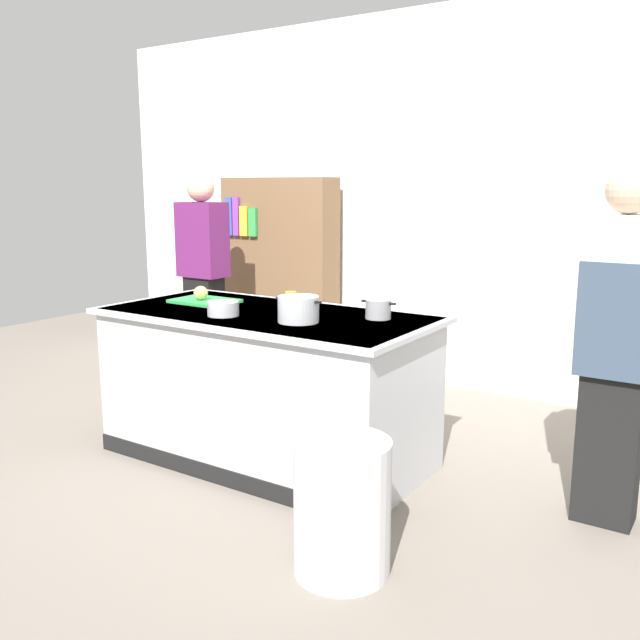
% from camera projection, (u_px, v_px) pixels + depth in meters
% --- Properties ---
extents(ground_plane, '(10.00, 10.00, 0.00)m').
position_uv_depth(ground_plane, '(268.00, 457.00, 4.17)').
color(ground_plane, slate).
extents(back_wall, '(6.40, 0.12, 3.00)m').
position_uv_depth(back_wall, '(421.00, 202.00, 5.60)').
color(back_wall, white).
rests_on(back_wall, ground_plane).
extents(counter_island, '(1.98, 0.98, 0.90)m').
position_uv_depth(counter_island, '(267.00, 384.00, 4.08)').
color(counter_island, '#B7BABF').
rests_on(counter_island, ground_plane).
extents(cutting_board, '(0.40, 0.28, 0.02)m').
position_uv_depth(cutting_board, '(205.00, 301.00, 4.33)').
color(cutting_board, green).
rests_on(cutting_board, counter_island).
extents(onion, '(0.09, 0.09, 0.09)m').
position_uv_depth(onion, '(201.00, 293.00, 4.30)').
color(onion, tan).
rests_on(onion, cutting_board).
extents(stock_pot, '(0.29, 0.23, 0.14)m').
position_uv_depth(stock_pot, '(298.00, 309.00, 3.71)').
color(stock_pot, '#B7BABF').
rests_on(stock_pot, counter_island).
extents(sauce_pan, '(0.21, 0.14, 0.11)m').
position_uv_depth(sauce_pan, '(378.00, 309.00, 3.80)').
color(sauce_pan, '#99999E').
rests_on(sauce_pan, counter_island).
extents(mixing_bowl, '(0.18, 0.18, 0.08)m').
position_uv_depth(mixing_bowl, '(223.00, 309.00, 3.90)').
color(mixing_bowl, '#B7BABF').
rests_on(mixing_bowl, counter_island).
extents(juice_cup, '(0.07, 0.07, 0.10)m').
position_uv_depth(juice_cup, '(291.00, 300.00, 4.14)').
color(juice_cup, yellow).
rests_on(juice_cup, counter_island).
extents(trash_bin, '(0.41, 0.41, 0.59)m').
position_uv_depth(trash_bin, '(342.00, 507.00, 2.89)').
color(trash_bin, silver).
rests_on(trash_bin, ground_plane).
extents(person_chef, '(0.38, 0.25, 1.72)m').
position_uv_depth(person_chef, '(618.00, 340.00, 3.22)').
color(person_chef, black).
rests_on(person_chef, ground_plane).
extents(person_guest, '(0.38, 0.24, 1.72)m').
position_uv_depth(person_guest, '(204.00, 275.00, 5.59)').
color(person_guest, black).
rests_on(person_guest, ground_plane).
extents(bookshelf, '(1.10, 0.31, 1.70)m').
position_uv_depth(bookshelf, '(279.00, 274.00, 6.14)').
color(bookshelf, brown).
rests_on(bookshelf, ground_plane).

